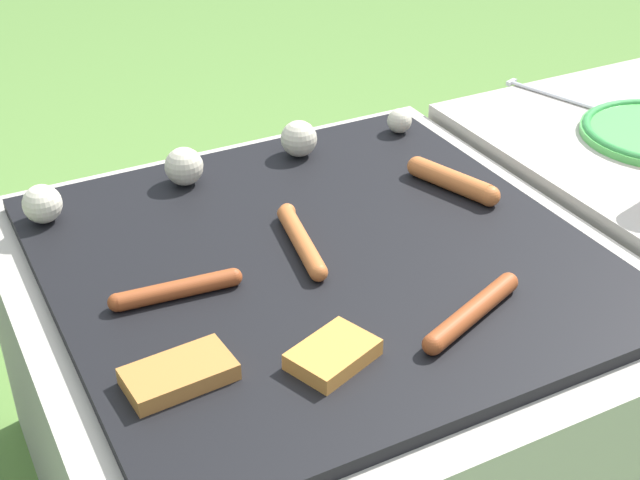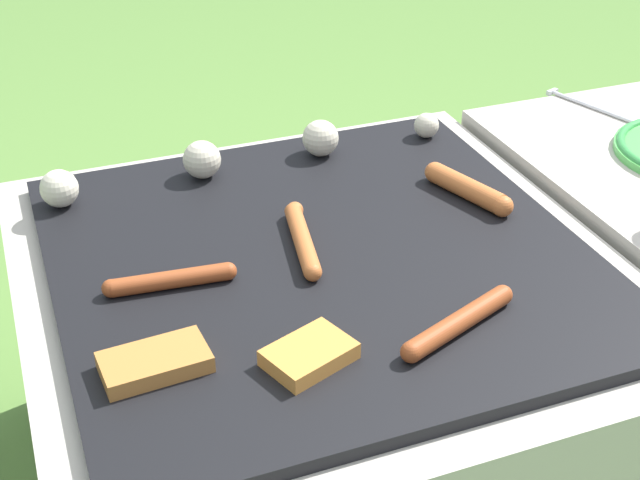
% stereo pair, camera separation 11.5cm
% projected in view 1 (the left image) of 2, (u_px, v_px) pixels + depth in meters
% --- Properties ---
extents(grill, '(0.77, 0.77, 0.45)m').
position_uv_depth(grill, '(320.00, 385.00, 1.28)').
color(grill, '#B2AA9E').
rests_on(grill, ground_plane).
extents(side_ledge, '(0.51, 0.54, 0.45)m').
position_uv_depth(side_ledge, '(626.00, 249.00, 1.58)').
color(side_ledge, '#B2AA9E').
rests_on(side_ledge, ground_plane).
extents(sausage_back_right, '(0.05, 0.18, 0.02)m').
position_uv_depth(sausage_back_right, '(301.00, 241.00, 1.16)').
color(sausage_back_right, '#B7602D').
rests_on(sausage_back_right, grill).
extents(sausage_mid_right, '(0.17, 0.08, 0.02)m').
position_uv_depth(sausage_mid_right, '(472.00, 312.00, 1.03)').
color(sausage_mid_right, '#93421E').
rests_on(sausage_mid_right, grill).
extents(sausage_front_center, '(0.16, 0.04, 0.02)m').
position_uv_depth(sausage_front_center, '(176.00, 290.00, 1.07)').
color(sausage_front_center, '#93421E').
rests_on(sausage_front_center, grill).
extents(sausage_back_center, '(0.07, 0.15, 0.03)m').
position_uv_depth(sausage_back_center, '(452.00, 180.00, 1.30)').
color(sausage_back_center, '#B7602D').
rests_on(sausage_back_center, grill).
extents(bread_slice_center, '(0.12, 0.07, 0.02)m').
position_uv_depth(bread_slice_center, '(179.00, 374.00, 0.94)').
color(bread_slice_center, '#B27033').
rests_on(bread_slice_center, grill).
extents(bread_slice_right, '(0.11, 0.09, 0.02)m').
position_uv_depth(bread_slice_right, '(333.00, 354.00, 0.97)').
color(bread_slice_right, '#D18438').
rests_on(bread_slice_right, grill).
extents(mushroom_row, '(0.63, 0.08, 0.06)m').
position_uv_depth(mushroom_row, '(214.00, 161.00, 1.32)').
color(mushroom_row, beige).
rests_on(mushroom_row, grill).
extents(fork_utensil, '(0.08, 0.19, 0.01)m').
position_uv_depth(fork_utensil, '(549.00, 94.00, 1.60)').
color(fork_utensil, silver).
rests_on(fork_utensil, side_ledge).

